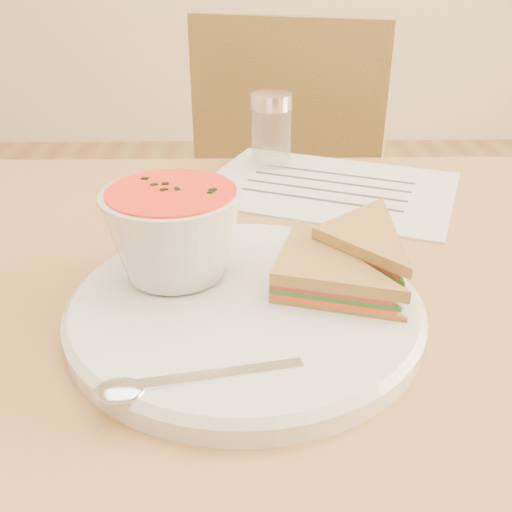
{
  "coord_description": "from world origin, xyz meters",
  "views": [
    {
      "loc": [
        -0.08,
        -0.52,
        1.03
      ],
      "look_at": [
        -0.07,
        -0.08,
        0.8
      ],
      "focal_mm": 40.0,
      "sensor_mm": 36.0,
      "label": 1
    }
  ],
  "objects_px": {
    "chair_far": "(254,272)",
    "soup_bowl": "(174,237)",
    "plate": "(245,309)",
    "dining_table": "(309,506)",
    "condiment_shaker": "(271,131)"
  },
  "relations": [
    {
      "from": "chair_far",
      "to": "soup_bowl",
      "type": "relative_size",
      "value": 7.45
    },
    {
      "from": "chair_far",
      "to": "soup_bowl",
      "type": "height_order",
      "value": "chair_far"
    },
    {
      "from": "chair_far",
      "to": "plate",
      "type": "distance_m",
      "value": 0.65
    },
    {
      "from": "dining_table",
      "to": "condiment_shaker",
      "type": "distance_m",
      "value": 0.53
    },
    {
      "from": "chair_far",
      "to": "plate",
      "type": "xyz_separation_m",
      "value": [
        -0.02,
        -0.58,
        0.29
      ]
    },
    {
      "from": "dining_table",
      "to": "soup_bowl",
      "type": "xyz_separation_m",
      "value": [
        -0.15,
        -0.06,
        0.43
      ]
    },
    {
      "from": "chair_far",
      "to": "condiment_shaker",
      "type": "distance_m",
      "value": 0.38
    },
    {
      "from": "dining_table",
      "to": "soup_bowl",
      "type": "distance_m",
      "value": 0.46
    },
    {
      "from": "dining_table",
      "to": "plate",
      "type": "relative_size",
      "value": 3.21
    },
    {
      "from": "plate",
      "to": "chair_far",
      "type": "bearing_deg",
      "value": 88.31
    },
    {
      "from": "dining_table",
      "to": "plate",
      "type": "distance_m",
      "value": 0.4
    },
    {
      "from": "plate",
      "to": "condiment_shaker",
      "type": "xyz_separation_m",
      "value": [
        0.04,
        0.41,
        0.05
      ]
    },
    {
      "from": "dining_table",
      "to": "chair_far",
      "type": "relative_size",
      "value": 1.07
    },
    {
      "from": "plate",
      "to": "condiment_shaker",
      "type": "relative_size",
      "value": 2.85
    },
    {
      "from": "plate",
      "to": "dining_table",
      "type": "bearing_deg",
      "value": 49.79
    }
  ]
}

